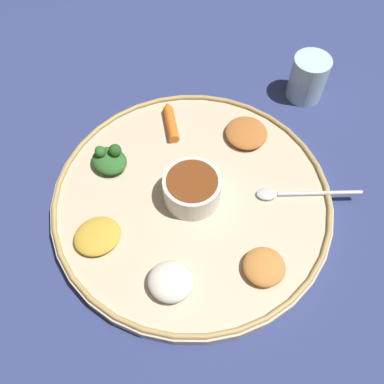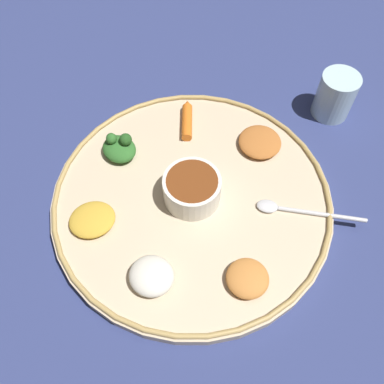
# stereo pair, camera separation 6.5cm
# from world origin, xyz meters

# --- Properties ---
(ground_plane) EXTENTS (2.40, 2.40, 0.00)m
(ground_plane) POSITION_xyz_m (0.00, 0.00, 0.00)
(ground_plane) COLOR navy
(platter) EXTENTS (0.45, 0.45, 0.02)m
(platter) POSITION_xyz_m (0.00, 0.00, 0.01)
(platter) COLOR #C6B293
(platter) RESTS_ON ground_plane
(platter_rim) EXTENTS (0.45, 0.45, 0.01)m
(platter_rim) POSITION_xyz_m (0.00, 0.00, 0.02)
(platter_rim) COLOR tan
(platter_rim) RESTS_ON platter
(center_bowl) EXTENTS (0.09, 0.09, 0.05)m
(center_bowl) POSITION_xyz_m (0.00, 0.00, 0.05)
(center_bowl) COLOR silver
(center_bowl) RESTS_ON platter
(spoon) EXTENTS (0.16, 0.09, 0.01)m
(spoon) POSITION_xyz_m (-0.15, 0.07, 0.02)
(spoon) COLOR silver
(spoon) RESTS_ON platter
(greens_pile) EXTENTS (0.08, 0.08, 0.04)m
(greens_pile) POSITION_xyz_m (0.09, -0.12, 0.04)
(greens_pile) COLOR #2D6628
(greens_pile) RESTS_ON platter
(carrot_near_spoon) EXTENTS (0.04, 0.09, 0.02)m
(carrot_near_spoon) POSITION_xyz_m (-0.04, -0.15, 0.03)
(carrot_near_spoon) COLOR orange
(carrot_near_spoon) RESTS_ON platter
(mound_squash) EXTENTS (0.09, 0.09, 0.02)m
(mound_squash) POSITION_xyz_m (-0.03, 0.16, 0.03)
(mound_squash) COLOR #C67A38
(mound_squash) RESTS_ON platter
(mound_chickpea) EXTENTS (0.09, 0.09, 0.02)m
(mound_chickpea) POSITION_xyz_m (-0.14, -0.07, 0.03)
(mound_chickpea) COLOR #B2662D
(mound_chickpea) RESTS_ON platter
(mound_lentil_yellow) EXTENTS (0.07, 0.06, 0.02)m
(mound_lentil_yellow) POSITION_xyz_m (0.16, -0.00, 0.03)
(mound_lentil_yellow) COLOR gold
(mound_lentil_yellow) RESTS_ON platter
(mound_rice_white) EXTENTS (0.09, 0.09, 0.03)m
(mound_rice_white) POSITION_xyz_m (0.09, 0.12, 0.04)
(mound_rice_white) COLOR silver
(mound_rice_white) RESTS_ON platter
(drinking_glass) EXTENTS (0.07, 0.07, 0.09)m
(drinking_glass) POSITION_xyz_m (-0.31, -0.12, 0.04)
(drinking_glass) COLOR silver
(drinking_glass) RESTS_ON ground_plane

